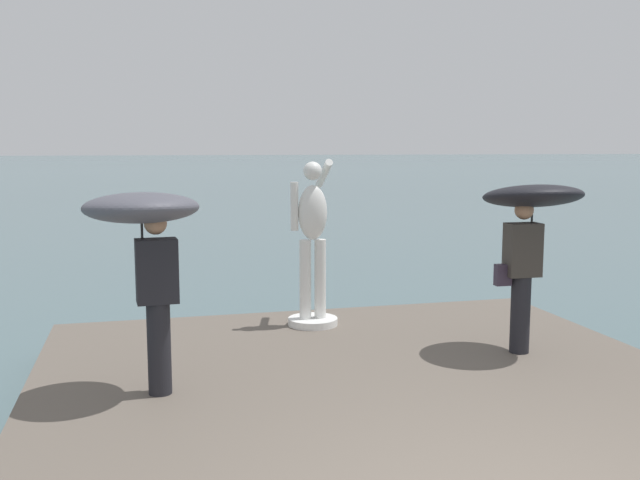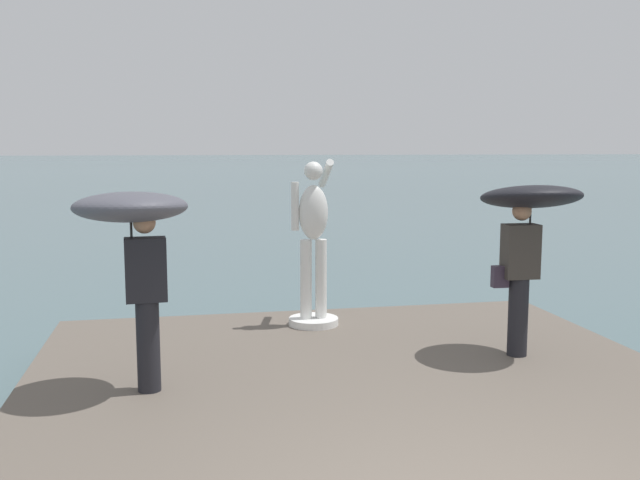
{
  "view_description": "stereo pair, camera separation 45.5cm",
  "coord_description": "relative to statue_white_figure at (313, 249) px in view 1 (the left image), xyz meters",
  "views": [
    {
      "loc": [
        -2.17,
        -3.57,
        2.72
      ],
      "look_at": [
        0.0,
        5.06,
        1.55
      ],
      "focal_mm": 39.75,
      "sensor_mm": 36.0,
      "label": 1
    },
    {
      "loc": [
        -1.73,
        -3.67,
        2.72
      ],
      "look_at": [
        0.0,
        5.06,
        1.55
      ],
      "focal_mm": 39.75,
      "sensor_mm": 36.0,
      "label": 2
    }
  ],
  "objects": [
    {
      "name": "onlooker_left",
      "position": [
        -2.11,
        -2.17,
        0.55
      ],
      "size": [
        1.13,
        1.14,
        1.94
      ],
      "color": "black",
      "rests_on": "pier"
    },
    {
      "name": "onlooker_right",
      "position": [
        2.07,
        -1.77,
        0.54
      ],
      "size": [
        1.14,
        1.16,
        1.96
      ],
      "color": "black",
      "rests_on": "pier"
    },
    {
      "name": "pier",
      "position": [
        0.05,
        -3.72,
        -1.21
      ],
      "size": [
        6.71,
        9.1,
        0.4
      ],
      "primitive_type": "cube",
      "color": "#60564C",
      "rests_on": "ground"
    },
    {
      "name": "ground_plane",
      "position": [
        0.05,
        34.73,
        -1.41
      ],
      "size": [
        400.0,
        400.0,
        0.0
      ],
      "primitive_type": "plane",
      "color": "#4C666B"
    },
    {
      "name": "statue_white_figure",
      "position": [
        0.0,
        0.0,
        0.0
      ],
      "size": [
        0.65,
        0.89,
        2.17
      ],
      "color": "white",
      "rests_on": "pier"
    }
  ]
}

